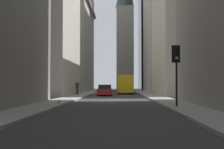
{
  "coord_description": "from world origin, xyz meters",
  "views": [
    {
      "loc": [
        -28.14,
        -0.49,
        1.53
      ],
      "look_at": [
        15.17,
        0.6,
        2.91
      ],
      "focal_mm": 46.89,
      "sensor_mm": 36.0,
      "label": 1
    }
  ],
  "objects_px": {
    "delivery_truck": "(125,84)",
    "sedan_red": "(105,90)",
    "discarded_bottle": "(59,102)",
    "traffic_light_foreground": "(176,61)",
    "pedestrian": "(77,87)"
  },
  "relations": [
    {
      "from": "delivery_truck",
      "to": "sedan_red",
      "type": "bearing_deg",
      "value": 157.21
    },
    {
      "from": "sedan_red",
      "to": "discarded_bottle",
      "type": "xyz_separation_m",
      "value": [
        -16.99,
        2.44,
        -0.42
      ]
    },
    {
      "from": "delivery_truck",
      "to": "traffic_light_foreground",
      "type": "height_order",
      "value": "traffic_light_foreground"
    },
    {
      "from": "pedestrian",
      "to": "discarded_bottle",
      "type": "bearing_deg",
      "value": -176.12
    },
    {
      "from": "delivery_truck",
      "to": "pedestrian",
      "type": "xyz_separation_m",
      "value": [
        -6.67,
        6.4,
        -0.34
      ]
    },
    {
      "from": "delivery_truck",
      "to": "sedan_red",
      "type": "xyz_separation_m",
      "value": [
        -6.66,
        2.8,
        -0.8
      ]
    },
    {
      "from": "delivery_truck",
      "to": "traffic_light_foreground",
      "type": "xyz_separation_m",
      "value": [
        -26.43,
        -2.64,
        1.48
      ]
    },
    {
      "from": "delivery_truck",
      "to": "sedan_red",
      "type": "distance_m",
      "value": 7.27
    },
    {
      "from": "sedan_red",
      "to": "pedestrian",
      "type": "xyz_separation_m",
      "value": [
        -0.01,
        3.6,
        0.45
      ]
    },
    {
      "from": "sedan_red",
      "to": "discarded_bottle",
      "type": "relative_size",
      "value": 15.93
    },
    {
      "from": "traffic_light_foreground",
      "to": "pedestrian",
      "type": "xyz_separation_m",
      "value": [
        19.75,
        9.04,
        -1.83
      ]
    },
    {
      "from": "discarded_bottle",
      "to": "delivery_truck",
      "type": "bearing_deg",
      "value": -12.5
    },
    {
      "from": "traffic_light_foreground",
      "to": "discarded_bottle",
      "type": "relative_size",
      "value": 14.13
    },
    {
      "from": "delivery_truck",
      "to": "discarded_bottle",
      "type": "height_order",
      "value": "delivery_truck"
    },
    {
      "from": "sedan_red",
      "to": "discarded_bottle",
      "type": "bearing_deg",
      "value": 171.81
    }
  ]
}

